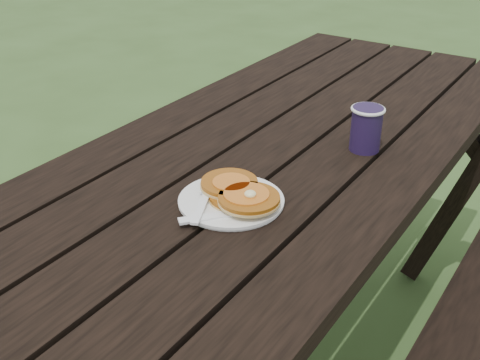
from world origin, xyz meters
The scene contains 6 objects.
picnic_table centered at (0.00, 0.00, 0.37)m, with size 1.36×1.80×0.75m.
plate centered at (0.07, -0.34, 0.76)m, with size 0.20×0.20×0.01m, color white.
pancake_stack centered at (0.09, -0.33, 0.77)m, with size 0.18×0.14×0.04m.
knife centered at (0.10, -0.40, 0.76)m, with size 0.02×0.18×0.01m, color white.
fork centered at (0.05, -0.41, 0.77)m, with size 0.03×0.16×0.01m, color white, non-canonical shape.
coffee_cup centered at (0.19, 0.03, 0.81)m, with size 0.08×0.08×0.10m.
Camera 1 is at (0.65, -1.18, 1.36)m, focal length 45.00 mm.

